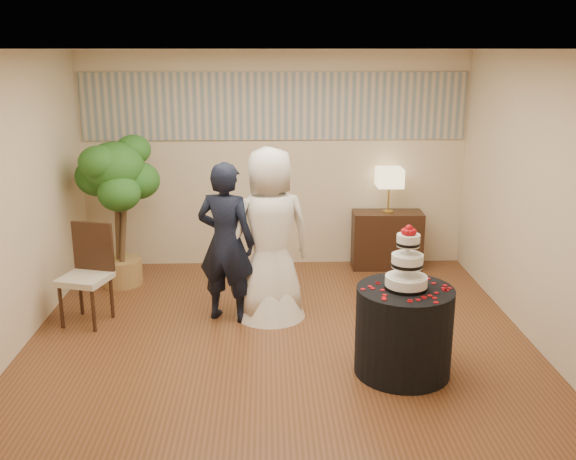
{
  "coord_description": "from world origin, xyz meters",
  "views": [
    {
      "loc": [
        -0.11,
        -5.79,
        2.8
      ],
      "look_at": [
        0.1,
        0.4,
        1.05
      ],
      "focal_mm": 40.0,
      "sensor_mm": 36.0,
      "label": 1
    }
  ],
  "objects_px": {
    "groom": "(226,242)",
    "wedding_cake": "(407,257)",
    "console": "(387,240)",
    "cake_table": "(404,331)",
    "bride": "(270,234)",
    "table_lamp": "(389,190)",
    "ficus_tree": "(117,211)",
    "side_chair": "(85,276)"
  },
  "relations": [
    {
      "from": "cake_table",
      "to": "console",
      "type": "height_order",
      "value": "cake_table"
    },
    {
      "from": "console",
      "to": "side_chair",
      "type": "distance_m",
      "value": 3.88
    },
    {
      "from": "cake_table",
      "to": "side_chair",
      "type": "xyz_separation_m",
      "value": [
        -3.11,
        1.19,
        0.13
      ]
    },
    {
      "from": "wedding_cake",
      "to": "table_lamp",
      "type": "height_order",
      "value": "wedding_cake"
    },
    {
      "from": "ficus_tree",
      "to": "cake_table",
      "type": "bearing_deg",
      "value": -38.18
    },
    {
      "from": "bride",
      "to": "wedding_cake",
      "type": "height_order",
      "value": "bride"
    },
    {
      "from": "bride",
      "to": "side_chair",
      "type": "distance_m",
      "value": 1.98
    },
    {
      "from": "bride",
      "to": "table_lamp",
      "type": "relative_size",
      "value": 3.19
    },
    {
      "from": "groom",
      "to": "bride",
      "type": "bearing_deg",
      "value": -152.67
    },
    {
      "from": "bride",
      "to": "side_chair",
      "type": "relative_size",
      "value": 1.76
    },
    {
      "from": "console",
      "to": "groom",
      "type": "bearing_deg",
      "value": -139.17
    },
    {
      "from": "wedding_cake",
      "to": "bride",
      "type": "bearing_deg",
      "value": 131.61
    },
    {
      "from": "groom",
      "to": "wedding_cake",
      "type": "height_order",
      "value": "groom"
    },
    {
      "from": "bride",
      "to": "ficus_tree",
      "type": "relative_size",
      "value": 0.99
    },
    {
      "from": "groom",
      "to": "console",
      "type": "xyz_separation_m",
      "value": [
        2.01,
        1.63,
        -0.48
      ]
    },
    {
      "from": "ficus_tree",
      "to": "groom",
      "type": "bearing_deg",
      "value": -39.02
    },
    {
      "from": "table_lamp",
      "to": "side_chair",
      "type": "height_order",
      "value": "table_lamp"
    },
    {
      "from": "bride",
      "to": "ficus_tree",
      "type": "xyz_separation_m",
      "value": [
        -1.82,
        1.04,
        0.0
      ]
    },
    {
      "from": "wedding_cake",
      "to": "ficus_tree",
      "type": "relative_size",
      "value": 0.31
    },
    {
      "from": "bride",
      "to": "cake_table",
      "type": "relative_size",
      "value": 2.17
    },
    {
      "from": "cake_table",
      "to": "side_chair",
      "type": "distance_m",
      "value": 3.33
    },
    {
      "from": "ficus_tree",
      "to": "console",
      "type": "bearing_deg",
      "value": 8.85
    },
    {
      "from": "cake_table",
      "to": "wedding_cake",
      "type": "bearing_deg",
      "value": 0.0
    },
    {
      "from": "wedding_cake",
      "to": "ficus_tree",
      "type": "distance_m",
      "value": 3.81
    },
    {
      "from": "table_lamp",
      "to": "side_chair",
      "type": "distance_m",
      "value": 3.91
    },
    {
      "from": "table_lamp",
      "to": "ficus_tree",
      "type": "distance_m",
      "value": 3.42
    },
    {
      "from": "bride",
      "to": "cake_table",
      "type": "xyz_separation_m",
      "value": [
        1.17,
        -1.32,
        -0.53
      ]
    },
    {
      "from": "side_chair",
      "to": "table_lamp",
      "type": "bearing_deg",
      "value": 42.12
    },
    {
      "from": "bride",
      "to": "wedding_cake",
      "type": "bearing_deg",
      "value": 113.7
    },
    {
      "from": "groom",
      "to": "wedding_cake",
      "type": "bearing_deg",
      "value": 161.54
    },
    {
      "from": "groom",
      "to": "side_chair",
      "type": "xyz_separation_m",
      "value": [
        -1.48,
        -0.06,
        -0.33
      ]
    },
    {
      "from": "bride",
      "to": "wedding_cake",
      "type": "distance_m",
      "value": 1.77
    },
    {
      "from": "side_chair",
      "to": "console",
      "type": "bearing_deg",
      "value": 42.12
    },
    {
      "from": "console",
      "to": "cake_table",
      "type": "bearing_deg",
      "value": -95.75
    },
    {
      "from": "groom",
      "to": "side_chair",
      "type": "relative_size",
      "value": 1.63
    },
    {
      "from": "groom",
      "to": "bride",
      "type": "xyz_separation_m",
      "value": [
        0.46,
        0.07,
        0.07
      ]
    },
    {
      "from": "wedding_cake",
      "to": "ficus_tree",
      "type": "bearing_deg",
      "value": 141.82
    },
    {
      "from": "cake_table",
      "to": "console",
      "type": "bearing_deg",
      "value": 82.47
    },
    {
      "from": "groom",
      "to": "console",
      "type": "distance_m",
      "value": 2.63
    },
    {
      "from": "ficus_tree",
      "to": "side_chair",
      "type": "bearing_deg",
      "value": -95.49
    },
    {
      "from": "cake_table",
      "to": "table_lamp",
      "type": "distance_m",
      "value": 2.98
    },
    {
      "from": "wedding_cake",
      "to": "cake_table",
      "type": "bearing_deg",
      "value": 0.0
    }
  ]
}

